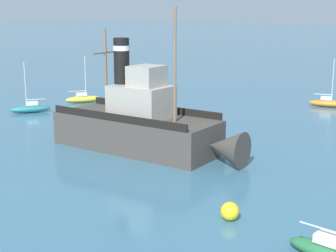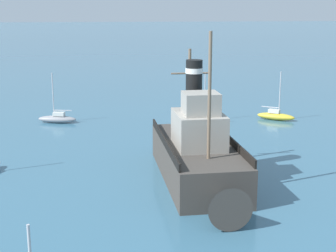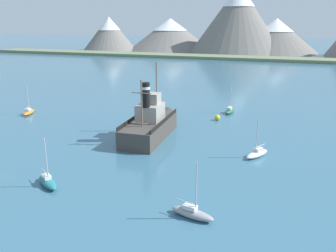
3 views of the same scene
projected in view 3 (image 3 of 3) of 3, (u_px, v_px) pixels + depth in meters
The scene contains 10 objects.
ground_plane at pixel (143, 138), 48.36m from camera, with size 600.00×600.00×0.00m, color #38667F.
mountain_ridge at pixel (273, 25), 169.36m from camera, with size 186.04×52.01×31.90m.
shoreline_strip at pixel (245, 58), 144.38m from camera, with size 240.00×12.00×1.20m, color #6B7A56.
old_tugboat at pixel (151, 124), 48.48m from camera, with size 4.94×14.54×9.90m.
sailboat_orange at pixel (29, 112), 60.41m from camera, with size 2.19×3.96×4.90m.
sailboat_white at pixel (257, 153), 41.60m from camera, with size 2.81×3.86×4.90m.
sailboat_green at pixel (230, 111), 61.31m from camera, with size 1.45×3.89×4.90m.
sailboat_grey at pixel (192, 213), 28.78m from camera, with size 3.95×1.92×4.90m.
sailboat_teal at pixel (48, 182), 34.34m from camera, with size 3.77×3.04×4.90m.
mooring_buoy at pixel (217, 118), 56.83m from camera, with size 0.89×0.89×0.89m, color yellow.
Camera 3 is at (18.30, -42.20, 15.40)m, focal length 38.00 mm.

